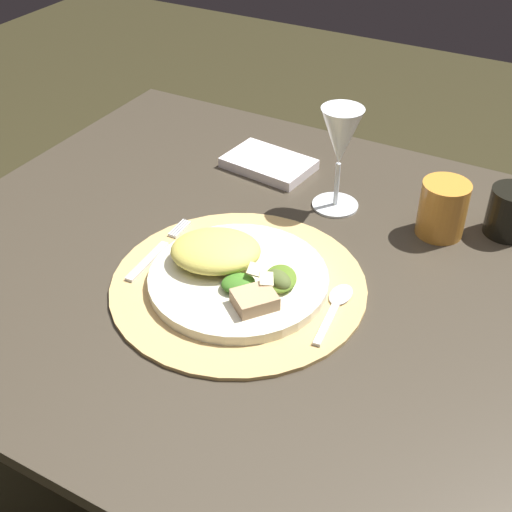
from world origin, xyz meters
TOP-DOWN VIEW (x-y plane):
  - dining_table at (0.00, 0.00)m, footprint 1.11×0.86m
  - placemat at (-0.04, -0.07)m, footprint 0.35×0.35m
  - dinner_plate at (-0.04, -0.07)m, footprint 0.25×0.25m
  - pasta_serving at (-0.09, -0.06)m, footprint 0.16×0.15m
  - salad_greens at (-0.00, -0.07)m, footprint 0.10×0.10m
  - bread_piece at (0.01, -0.11)m, footprint 0.07×0.07m
  - fork at (-0.18, -0.07)m, footprint 0.02×0.17m
  - spoon at (0.09, -0.04)m, footprint 0.03×0.13m
  - napkin at (-0.16, 0.24)m, footprint 0.16×0.11m
  - wine_glass at (-0.01, 0.19)m, footprint 0.07×0.07m
  - amber_tumbler at (0.16, 0.19)m, footprint 0.07×0.07m
  - dark_tumbler at (0.25, 0.24)m, footprint 0.07×0.07m

SIDE VIEW (x-z plane):
  - dining_table at x=0.00m, z-range 0.19..0.92m
  - placemat at x=-0.04m, z-range 0.73..0.74m
  - fork at x=-0.18m, z-range 0.74..0.74m
  - spoon at x=0.09m, z-range 0.74..0.74m
  - napkin at x=-0.16m, z-range 0.73..0.75m
  - dinner_plate at x=-0.04m, z-range 0.74..0.75m
  - salad_greens at x=0.00m, z-range 0.75..0.77m
  - bread_piece at x=0.01m, z-range 0.75..0.77m
  - dark_tumbler at x=0.25m, z-range 0.73..0.81m
  - pasta_serving at x=-0.09m, z-range 0.75..0.79m
  - amber_tumbler at x=0.16m, z-range 0.73..0.82m
  - wine_glass at x=-0.01m, z-range 0.76..0.93m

